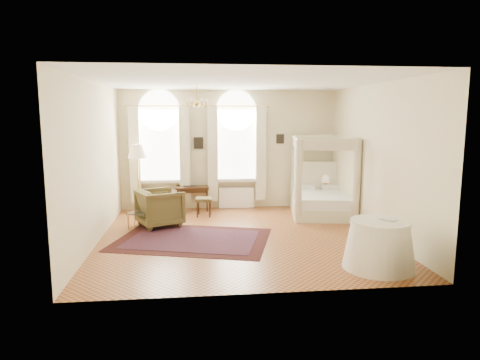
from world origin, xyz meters
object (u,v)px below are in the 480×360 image
object	(u,v)px
stool	(204,201)
side_table	(379,245)
floor_lamp	(137,155)
coffee_table	(140,214)
armchair	(160,208)
writing_desk	(193,190)
nightstand	(324,198)
canopy_bed	(322,197)

from	to	relation	value
stool	side_table	size ratio (longest dim) A/B	0.39
floor_lamp	side_table	bearing A→B (deg)	-43.99
coffee_table	side_table	xyz separation A→B (m)	(4.40, -3.11, 0.08)
armchair	side_table	size ratio (longest dim) A/B	0.79
writing_desk	stool	bearing A→B (deg)	-67.12
writing_desk	stool	world-z (taller)	writing_desk
floor_lamp	nightstand	bearing A→B (deg)	4.80
armchair	floor_lamp	size ratio (longest dim) A/B	0.52
canopy_bed	floor_lamp	distance (m)	4.93
nightstand	stool	bearing A→B (deg)	-168.70
writing_desk	side_table	distance (m)	5.81
stool	side_table	distance (m)	5.08
stool	writing_desk	bearing A→B (deg)	112.88
canopy_bed	nightstand	world-z (taller)	canopy_bed
writing_desk	side_table	bearing A→B (deg)	-56.76
nightstand	coffee_table	bearing A→B (deg)	-160.57
canopy_bed	stool	size ratio (longest dim) A/B	4.39
writing_desk	coffee_table	xyz separation A→B (m)	(-1.21, -1.75, -0.24)
writing_desk	floor_lamp	distance (m)	1.79
coffee_table	armchair	bearing A→B (deg)	21.51
stool	coffee_table	size ratio (longest dim) A/B	0.75
nightstand	coffee_table	size ratio (longest dim) A/B	0.88
nightstand	writing_desk	world-z (taller)	writing_desk
coffee_table	nightstand	bearing A→B (deg)	19.43
stool	floor_lamp	distance (m)	2.09
stool	armchair	size ratio (longest dim) A/B	0.50
canopy_bed	side_table	size ratio (longest dim) A/B	1.73
writing_desk	coffee_table	world-z (taller)	writing_desk
writing_desk	armchair	xyz separation A→B (m)	(-0.77, -1.57, -0.14)
canopy_bed	floor_lamp	world-z (taller)	canopy_bed
floor_lamp	side_table	distance (m)	6.49
nightstand	writing_desk	size ratio (longest dim) A/B	0.62
armchair	side_table	distance (m)	5.15
side_table	nightstand	bearing A→B (deg)	83.54
writing_desk	canopy_bed	bearing A→B (deg)	-14.97
canopy_bed	coffee_table	bearing A→B (deg)	-169.59
writing_desk	armchair	distance (m)	1.76
canopy_bed	armchair	bearing A→B (deg)	-170.83
nightstand	stool	world-z (taller)	nightstand
side_table	coffee_table	bearing A→B (deg)	144.70
stool	canopy_bed	bearing A→B (deg)	-3.97
nightstand	writing_desk	distance (m)	3.75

